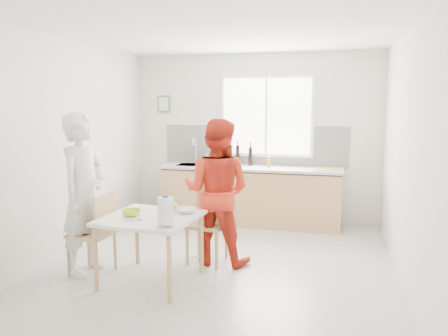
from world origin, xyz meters
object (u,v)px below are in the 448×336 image
object	(u,v)px
chair_left	(97,230)
person_red	(217,192)
dining_table	(151,223)
bowl_white	(186,211)
milk_jug	(166,210)
wine_bottle_a	(238,155)
chair_far	(209,219)
wine_bottle_b	(250,156)
bowl_green	(131,213)
person_white	(84,194)

from	to	relation	value
chair_left	person_red	size ratio (longest dim) A/B	0.53
dining_table	bowl_white	size ratio (longest dim) A/B	4.73
dining_table	chair_left	size ratio (longest dim) A/B	1.10
bowl_white	milk_jug	world-z (taller)	milk_jug
chair_left	wine_bottle_a	world-z (taller)	wine_bottle_a
chair_far	wine_bottle_b	size ratio (longest dim) A/B	3.09
bowl_white	wine_bottle_b	world-z (taller)	wine_bottle_b
dining_table	chair_far	bearing A→B (deg)	62.23
dining_table	person_red	distance (m)	0.94
dining_table	chair_far	distance (m)	0.90
milk_jug	wine_bottle_a	bearing A→B (deg)	93.77
dining_table	person_red	bearing A→B (deg)	55.09
dining_table	bowl_white	distance (m)	0.40
chair_far	person_red	bearing A→B (deg)	-14.47
dining_table	person_red	size ratio (longest dim) A/B	0.58
chair_left	chair_far	size ratio (longest dim) A/B	0.98
bowl_green	wine_bottle_a	world-z (taller)	wine_bottle_a
chair_far	person_white	xyz separation A→B (m)	(-1.24, -0.72, 0.39)
chair_far	wine_bottle_a	size ratio (longest dim) A/B	2.89
dining_table	chair_far	size ratio (longest dim) A/B	1.09
milk_jug	wine_bottle_b	xyz separation A→B (m)	(0.26, 2.99, 0.20)
person_red	chair_far	bearing A→B (deg)	-14.47
person_white	wine_bottle_b	world-z (taller)	person_white
bowl_white	wine_bottle_b	xyz separation A→B (m)	(0.24, 2.46, 0.33)
chair_far	wine_bottle_b	xyz separation A→B (m)	(0.14, 1.89, 0.56)
bowl_white	wine_bottle_a	distance (m)	2.50
person_white	milk_jug	distance (m)	1.18
person_white	bowl_white	world-z (taller)	person_white
bowl_green	wine_bottle_a	bearing A→B (deg)	78.61
person_red	wine_bottle_b	size ratio (longest dim) A/B	5.75
person_white	wine_bottle_b	bearing A→B (deg)	-23.21
chair_far	bowl_white	xyz separation A→B (m)	(-0.10, -0.56, 0.23)
chair_left	person_red	bearing A→B (deg)	124.71
chair_left	wine_bottle_a	distance (m)	2.89
person_white	bowl_green	xyz separation A→B (m)	(0.62, -0.10, -0.15)
dining_table	chair_far	xyz separation A→B (m)	(0.42, 0.79, -0.13)
bowl_white	bowl_green	bearing A→B (deg)	-153.69
chair_far	milk_jug	bearing A→B (deg)	-91.34
chair_far	wine_bottle_a	xyz separation A→B (m)	(-0.07, 1.91, 0.57)
person_red	bowl_white	bearing A→B (deg)	73.38
person_white	person_red	xyz separation A→B (m)	(1.35, 0.68, -0.04)
dining_table	chair_left	bearing A→B (deg)	175.34
chair_left	wine_bottle_a	size ratio (longest dim) A/B	2.85
chair_far	bowl_white	distance (m)	0.62
dining_table	chair_far	world-z (taller)	chair_far
wine_bottle_a	bowl_green	bearing A→B (deg)	-101.39
dining_table	bowl_green	bearing A→B (deg)	-170.62
chair_far	bowl_white	bearing A→B (deg)	-95.01
bowl_white	chair_left	bearing A→B (deg)	-170.36
milk_jug	bowl_white	bearing A→B (deg)	92.63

